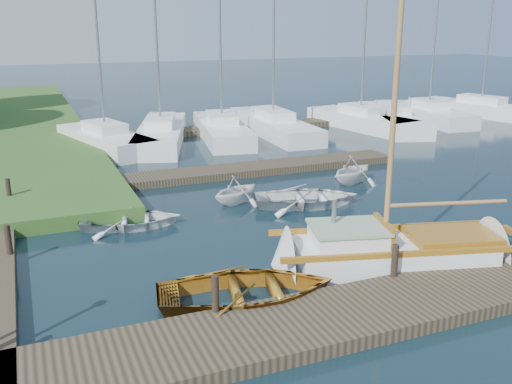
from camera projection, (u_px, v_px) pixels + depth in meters
name	position (u px, v px, depth m)	size (l,w,h in m)	color
ground	(256.00, 229.00, 17.62)	(160.00, 160.00, 0.00)	black
near_dock	(363.00, 312.00, 12.27)	(18.00, 2.20, 0.30)	#2F271A
far_dock	(241.00, 170.00, 24.07)	(14.00, 1.60, 0.30)	#2F271A
pontoon	(306.00, 123.00, 35.42)	(30.00, 1.60, 0.30)	#2F271A
mooring_post_1	(215.00, 294.00, 11.89)	(0.16, 0.16, 0.80)	black
mooring_post_2	(395.00, 260.00, 13.55)	(0.16, 0.16, 0.80)	black
mooring_post_4	(8.00, 240.00, 14.85)	(0.16, 0.16, 0.80)	black
mooring_post_5	(9.00, 190.00, 19.28)	(0.16, 0.16, 0.80)	black
sailboat	(398.00, 254.00, 14.84)	(7.41, 3.75, 9.83)	white
dinghy	(247.00, 286.00, 12.88)	(2.90, 4.06, 0.84)	brown
tender_a	(131.00, 217.00, 17.76)	(2.21, 3.10, 0.64)	white
tender_b	(237.00, 187.00, 20.08)	(1.82, 2.11, 1.11)	white
tender_c	(306.00, 195.00, 19.82)	(2.59, 3.63, 0.75)	white
tender_d	(353.00, 168.00, 22.59)	(2.02, 2.34, 1.24)	white
marina_boat_0	(105.00, 138.00, 28.52)	(4.17, 7.58, 11.53)	white
marina_boat_1	(161.00, 132.00, 30.21)	(4.96, 9.47, 10.55)	white
marina_boat_2	(222.00, 128.00, 31.33)	(3.63, 8.61, 10.72)	white
marina_boat_3	(273.00, 123.00, 32.75)	(2.63, 9.69, 12.85)	white
marina_boat_4	(360.00, 119.00, 34.35)	(3.48, 7.93, 11.73)	white
marina_boat_5	(392.00, 117.00, 35.03)	(5.48, 9.97, 9.95)	white
marina_boat_6	(429.00, 113.00, 36.68)	(3.10, 8.01, 10.42)	white
marina_boat_7	(481.00, 108.00, 38.77)	(4.61, 8.87, 12.55)	white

